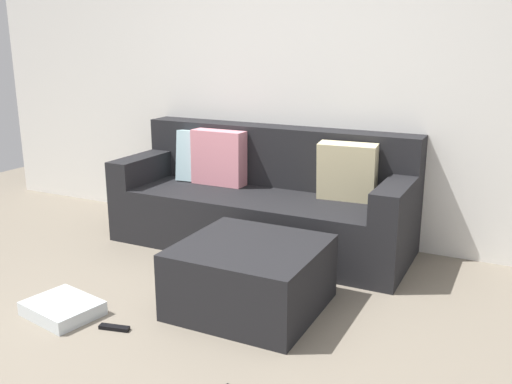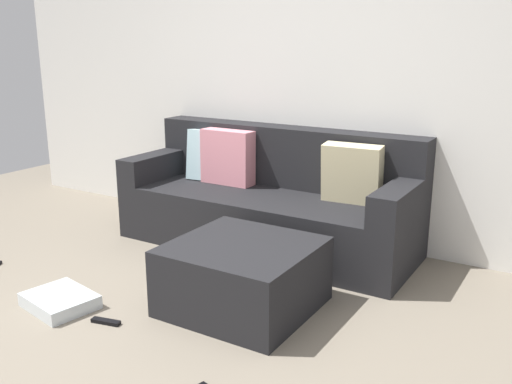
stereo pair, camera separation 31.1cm
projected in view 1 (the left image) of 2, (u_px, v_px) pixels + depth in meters
name	position (u px, v px, depth m)	size (l,w,h in m)	color
ground_plane	(125.00, 361.00, 2.83)	(8.12, 8.12, 0.00)	slate
wall_back	(299.00, 84.00, 4.45)	(6.25, 0.10, 2.45)	silver
couch_sectional	(263.00, 201.00, 4.38)	(2.29, 0.84, 0.90)	black
ottoman	(251.00, 276.00, 3.35)	(0.81, 0.79, 0.40)	black
storage_bin	(63.00, 308.00, 3.30)	(0.41, 0.33, 0.08)	silver
remote_by_storage_bin	(114.00, 328.00, 3.13)	(0.17, 0.04, 0.02)	black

